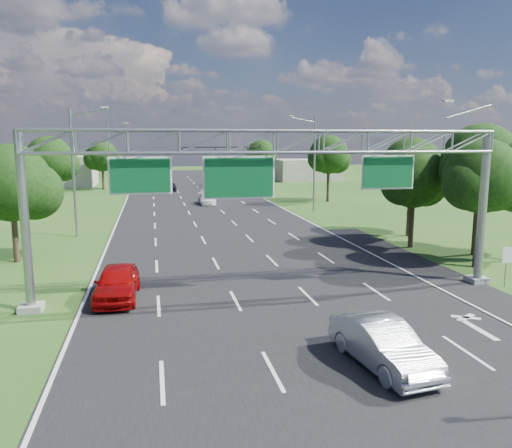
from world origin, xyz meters
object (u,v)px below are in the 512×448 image
object	(u,v)px
regulatory_sign	(507,259)
silver_sedan	(383,344)
box_truck	(226,177)
red_coupe	(117,283)
sign_gantry	(277,155)
traffic_signal	(238,157)

from	to	relation	value
regulatory_sign	silver_sedan	distance (m)	12.81
box_truck	red_coupe	bearing A→B (deg)	-106.63
red_coupe	box_truck	distance (m)	60.85
sign_gantry	red_coupe	bearing A→B (deg)	172.78
red_coupe	silver_sedan	bearing A→B (deg)	-42.53
sign_gantry	silver_sedan	distance (m)	10.48
traffic_signal	box_truck	size ratio (longest dim) A/B	1.46
box_truck	silver_sedan	bearing A→B (deg)	-97.30
silver_sedan	box_truck	world-z (taller)	box_truck
sign_gantry	box_truck	bearing A→B (deg)	84.02
sign_gantry	red_coupe	distance (m)	9.81
traffic_signal	silver_sedan	xyz separation A→B (m)	(-5.55, -61.37, -4.39)
regulatory_sign	sign_gantry	bearing A→B (deg)	175.17
red_coupe	box_truck	bearing A→B (deg)	79.47
red_coupe	traffic_signal	bearing A→B (deg)	76.86
traffic_signal	box_truck	distance (m)	8.11
sign_gantry	regulatory_sign	xyz separation A→B (m)	(12.07, -1.02, -5.38)
traffic_signal	silver_sedan	bearing A→B (deg)	-95.17
traffic_signal	silver_sedan	distance (m)	61.77
silver_sedan	red_coupe	bearing A→B (deg)	127.15
sign_gantry	regulatory_sign	bearing A→B (deg)	-4.83
silver_sedan	regulatory_sign	bearing A→B (deg)	27.46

